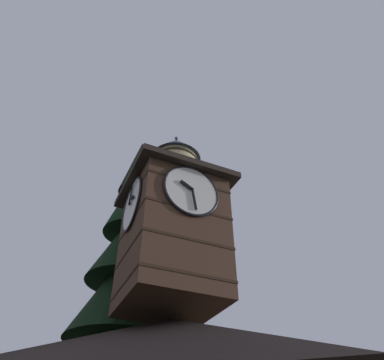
{
  "coord_description": "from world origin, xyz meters",
  "views": [
    {
      "loc": [
        3.91,
        9.84,
        2.38
      ],
      "look_at": [
        -0.98,
        -0.94,
        11.89
      ],
      "focal_mm": 34.62,
      "sensor_mm": 36.0,
      "label": 1
    }
  ],
  "objects": [
    {
      "name": "clock_tower",
      "position": [
        -0.38,
        -1.39,
        9.88
      ],
      "size": [
        3.97,
        3.97,
        7.94
      ],
      "color": "#4C3323",
      "rests_on": "building_main"
    },
    {
      "name": "pine_tree_behind",
      "position": [
        0.13,
        -5.53,
        6.97
      ],
      "size": [
        6.25,
        6.25,
        17.66
      ],
      "color": "#473323",
      "rests_on": "ground_plane"
    }
  ]
}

